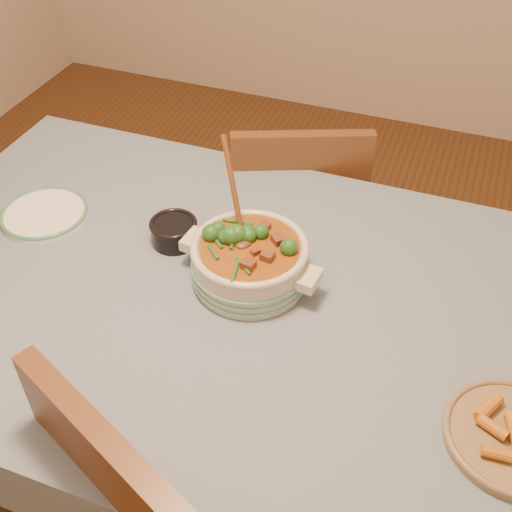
# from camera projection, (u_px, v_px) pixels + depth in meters

# --- Properties ---
(floor) EXTENTS (4.50, 4.50, 0.00)m
(floor) POSITION_uv_depth(u_px,v_px,m) (232.00, 467.00, 1.96)
(floor) COLOR #482A14
(floor) RESTS_ON ground
(dining_table) EXTENTS (1.68, 1.08, 0.76)m
(dining_table) POSITION_uv_depth(u_px,v_px,m) (226.00, 320.00, 1.52)
(dining_table) COLOR brown
(dining_table) RESTS_ON floor
(stew_casserole) EXTENTS (0.34, 0.28, 0.31)m
(stew_casserole) POSITION_uv_depth(u_px,v_px,m) (249.00, 259.00, 1.44)
(stew_casserole) COLOR beige
(stew_casserole) RESTS_ON dining_table
(white_plate) EXTENTS (0.28, 0.28, 0.02)m
(white_plate) POSITION_uv_depth(u_px,v_px,m) (45.00, 214.00, 1.65)
(white_plate) COLOR white
(white_plate) RESTS_ON dining_table
(condiment_bowl) EXTENTS (0.13, 0.13, 0.06)m
(condiment_bowl) POSITION_uv_depth(u_px,v_px,m) (174.00, 231.00, 1.56)
(condiment_bowl) COLOR black
(condiment_bowl) RESTS_ON dining_table
(chair_far) EXTENTS (0.53, 0.53, 0.86)m
(chair_far) POSITION_uv_depth(u_px,v_px,m) (295.00, 217.00, 2.09)
(chair_far) COLOR brown
(chair_far) RESTS_ON floor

